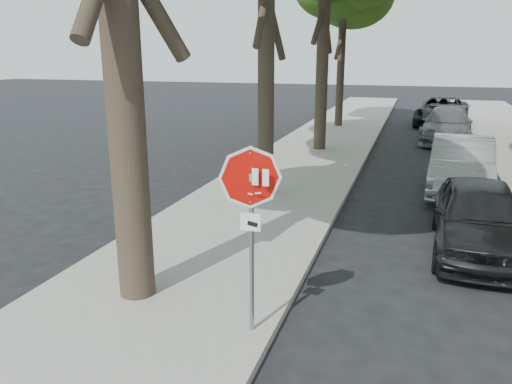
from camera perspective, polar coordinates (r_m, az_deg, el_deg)
ground at (r=7.15m, az=5.10°, el=-17.06°), size 120.00×120.00×0.00m
sidewalk_left at (r=18.67m, az=5.79°, el=3.75°), size 4.00×55.00×0.12m
curb_left at (r=18.37m, az=12.07°, el=3.31°), size 0.12×55.00×0.13m
curb_right at (r=18.49m, az=25.74°, el=2.17°), size 0.12×55.00×0.13m
stop_sign at (r=6.47m, az=-0.59°, el=-1.50°), size 0.76×0.34×2.61m
car_a at (r=10.85m, az=24.10°, el=-2.63°), size 1.79×4.24×1.43m
car_b at (r=15.43m, az=22.41°, el=2.87°), size 1.96×4.81×1.55m
car_c at (r=24.09m, az=20.96°, el=7.13°), size 2.53×5.33×1.50m
car_d at (r=29.72m, az=20.48°, el=8.63°), size 3.22×5.85×1.55m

